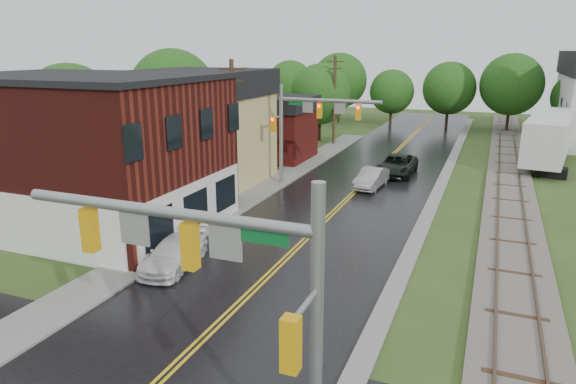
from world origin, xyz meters
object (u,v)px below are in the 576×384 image
Objects in this scene: suv_dark at (397,165)px; utility_pole_b at (233,129)px; traffic_signal_near at (222,274)px; tree_left_a at (72,113)px; tree_left_c at (255,102)px; tree_left_e at (321,96)px; semi_trailer at (549,136)px; brick_building at (84,151)px; traffic_signal_far at (309,118)px; utility_pole_c at (334,99)px; pickup_white at (174,254)px; sedan_silver at (371,178)px; tree_left_b at (174,95)px.

utility_pole_b is at bearing -126.70° from suv_dark.
traffic_signal_near is 30.66m from tree_left_a.
tree_left_c reaches higher than suv_dark.
suv_dark is (15.62, -6.88, -3.74)m from tree_left_c.
suv_dark is at bearing 27.22° from tree_left_a.
tree_left_e is 0.58× the size of semi_trailer.
brick_building reaches higher than semi_trailer.
utility_pole_c reaches higher than traffic_signal_far.
brick_building is 1.02× the size of semi_trailer.
suv_dark is at bearing -23.78° from tree_left_c.
brick_building is at bearing 148.06° from pickup_white.
traffic_signal_near is 1.00× the size of traffic_signal_far.
traffic_signal_near is 0.96× the size of tree_left_c.
tree_left_c is at bearing 114.56° from traffic_signal_near.
suv_dark is 4.76m from sedan_silver.
utility_pole_c is 17.85m from sedan_silver.
brick_building is 29.56m from utility_pole_c.
tree_left_b reaches higher than suv_dark.
traffic_signal_near is 0.85× the size of tree_left_a.
traffic_signal_near reaches higher than suv_dark.
tree_left_a is (-23.32, 19.90, 0.15)m from traffic_signal_near.
utility_pole_c reaches higher than tree_left_e.
pickup_white is at bearing -101.82° from sedan_silver.
tree_left_a is 19.28m from pickup_white.
tree_left_a is (-16.38, -5.10, 0.14)m from traffic_signal_far.
sedan_silver reaches higher than pickup_white.
tree_left_c is (4.00, 8.00, -1.21)m from tree_left_b.
traffic_signal_near is 1.64× the size of pickup_white.
utility_pole_c reaches higher than tree_left_c.
tree_left_c is 1.80× the size of sedan_silver.
brick_building is 1.95× the size of traffic_signal_far.
sedan_silver is at bearing 95.79° from traffic_signal_near.
brick_building is 1.59× the size of utility_pole_b.
brick_building is 20.60m from traffic_signal_near.
utility_pole_b is 2.01× the size of pickup_white.
traffic_signal_far is 9.01m from suv_dark.
pickup_white is at bearing -34.22° from tree_left_a.
sedan_silver is (9.65, -17.54, -4.11)m from tree_left_e.
brick_building is at bearing -86.86° from tree_left_c.
suv_dark is at bearing 52.12° from utility_pole_b.
traffic_signal_near is at bearing -40.47° from tree_left_a.
brick_building reaches higher than traffic_signal_far.
tree_left_b reaches higher than utility_pole_c.
brick_building is 19.15m from sedan_silver.
pickup_white is (-5.13, -17.01, -0.05)m from sedan_silver.
tree_left_b is at bearing 138.14° from utility_pole_b.
utility_pole_c is 20.07m from semi_trailer.
utility_pole_c is 25.67m from tree_left_a.
semi_trailer is at bearing 44.86° from utility_pole_b.
tree_left_e is at bearing 123.78° from sedan_silver.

